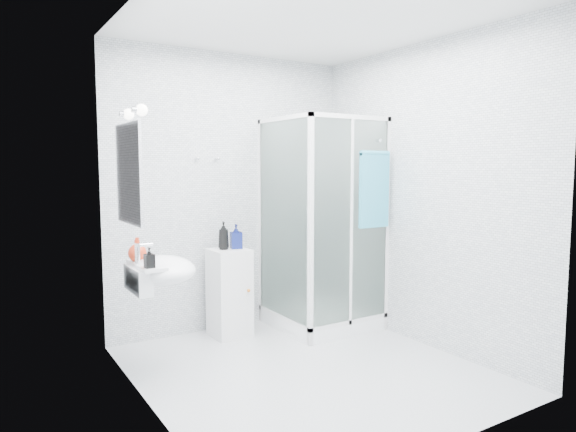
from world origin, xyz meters
TOP-DOWN VIEW (x-y plane):
  - room at (0.00, 0.00)m, footprint 2.40×2.60m
  - shower_enclosure at (0.67, 0.77)m, footprint 0.90×0.95m
  - wall_basin at (-0.99, 0.45)m, footprint 0.46×0.56m
  - mirror at (-1.19, 0.45)m, footprint 0.02×0.60m
  - vanity_lights at (-1.14, 0.45)m, footprint 0.10×0.40m
  - wall_hooks at (-0.25, 1.26)m, footprint 0.23×0.06m
  - storage_cabinet at (-0.14, 1.04)m, footprint 0.34×0.36m
  - hand_towel at (0.98, 0.36)m, footprint 0.32×0.05m
  - shampoo_bottle_a at (-0.19, 1.07)m, footprint 0.12×0.12m
  - shampoo_bottle_b at (-0.07, 1.05)m, footprint 0.12×0.12m
  - soap_dispenser_orange at (-1.11, 0.57)m, footprint 0.16×0.16m
  - soap_dispenser_black at (-1.11, 0.27)m, footprint 0.07×0.07m

SIDE VIEW (x-z plane):
  - storage_cabinet at x=-0.14m, z-range 0.00..0.80m
  - shower_enclosure at x=0.67m, z-range -0.55..1.45m
  - wall_basin at x=-0.99m, z-range 0.62..0.97m
  - shampoo_bottle_b at x=-0.07m, z-range 0.80..1.02m
  - shampoo_bottle_a at x=-0.19m, z-range 0.80..1.05m
  - soap_dispenser_black at x=-1.11m, z-range 0.86..1.00m
  - soap_dispenser_orange at x=-1.11m, z-range 0.86..1.03m
  - room at x=0.00m, z-range 0.00..2.60m
  - hand_towel at x=0.98m, z-range 1.01..1.70m
  - mirror at x=-1.19m, z-range 1.15..1.85m
  - wall_hooks at x=-0.25m, z-range 1.60..1.64m
  - vanity_lights at x=-1.14m, z-range 1.88..1.96m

